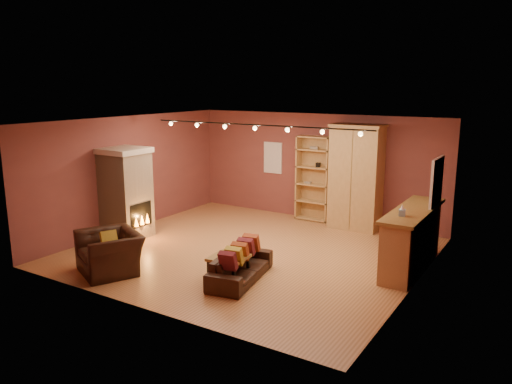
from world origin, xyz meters
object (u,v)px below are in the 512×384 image
Objects in this scene: armchair at (109,246)px; coffee_table at (229,260)px; bookcase at (314,178)px; bar_counter at (412,239)px; fireplace at (126,193)px; loveseat at (240,261)px; armoire at (356,177)px.

armchair is 2.11× the size of coffee_table.
bookcase reaches higher than bar_counter.
bookcase is at bearing 50.61° from fireplace.
fireplace reaches higher than bar_counter.
bookcase is (3.06, 3.73, 0.08)m from fireplace.
fireplace is 0.95× the size of bookcase.
loveseat is 2.64× the size of coffee_table.
bookcase is 0.89× the size of bar_counter.
fireplace reaches higher than armchair.
armoire is at bearing -17.91° from loveseat.
armoire reaches higher than armchair.
armchair is at bearing -106.85° from bookcase.
armoire is 2.94m from bar_counter.
bar_counter is at bearing 42.25° from coffee_table.
bar_counter is 3.59m from coffee_table.
armoire is (1.22, -0.21, 0.17)m from bookcase.
armoire reaches higher than fireplace.
fireplace is at bearing 164.73° from coffee_table.
coffee_table is (-0.70, -4.50, -0.90)m from armoire.
fireplace reaches higher than loveseat.
armchair is at bearing -159.46° from coffee_table.
fireplace reaches higher than coffee_table.
armoire reaches higher than loveseat.
fireplace is at bearing -167.09° from bar_counter.
bar_counter is at bearing -58.83° from loveseat.
bookcase is at bearing 170.08° from armoire.
bookcase is at bearing 98.82° from armchair.
bookcase is at bearing 96.34° from coffee_table.
fireplace is 4.83m from bookcase.
fireplace is 5.55m from armoire.
fireplace is 3.78m from coffee_table.
coffee_table is at bearing -83.66° from bookcase.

